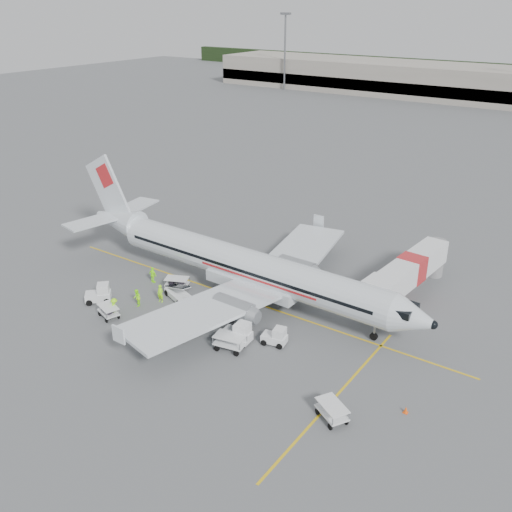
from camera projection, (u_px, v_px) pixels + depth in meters
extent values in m
plane|color=#56595B|center=(244.00, 299.00, 54.39)|extent=(360.00, 360.00, 0.00)
cube|color=yellow|center=(244.00, 299.00, 54.39)|extent=(44.00, 0.20, 0.01)
cube|color=yellow|center=(336.00, 396.00, 41.12)|extent=(0.20, 20.00, 0.01)
cone|color=#FF530E|center=(406.00, 410.00, 39.41)|extent=(0.33, 0.33, 0.54)
cone|color=#FF530E|center=(266.00, 257.00, 62.55)|extent=(0.33, 0.33, 0.53)
cone|color=#FF530E|center=(156.00, 341.00, 47.16)|extent=(0.42, 0.42, 0.68)
imported|color=#99FB10|center=(160.00, 294.00, 53.60)|extent=(0.68, 0.48, 1.76)
imported|color=#99FB10|center=(137.00, 298.00, 52.92)|extent=(1.02, 1.03, 1.67)
imported|color=#99FB10|center=(115.00, 307.00, 51.31)|extent=(1.13, 1.27, 1.71)
imported|color=#99FB10|center=(153.00, 275.00, 57.28)|extent=(1.00, 0.45, 1.68)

